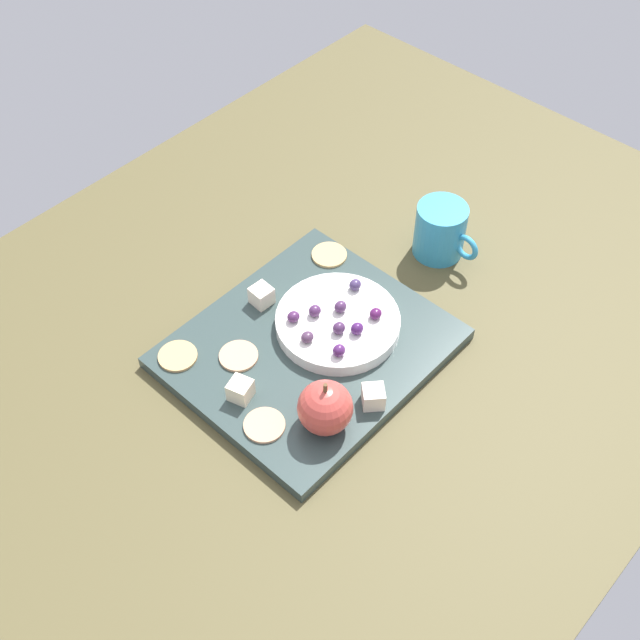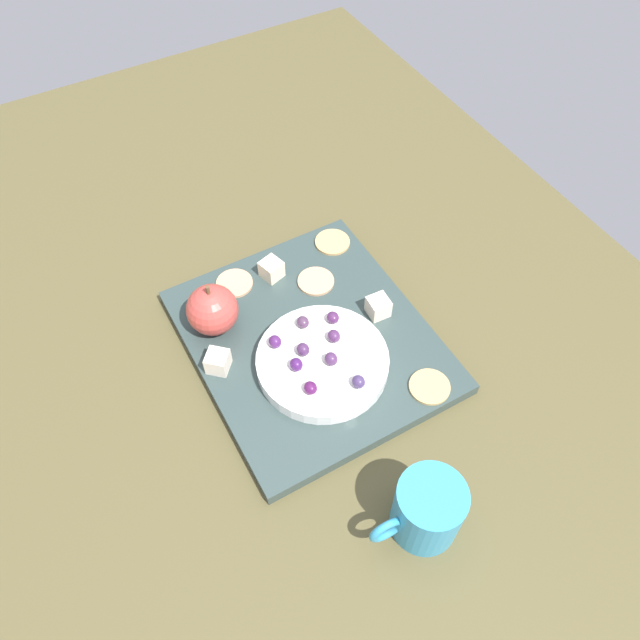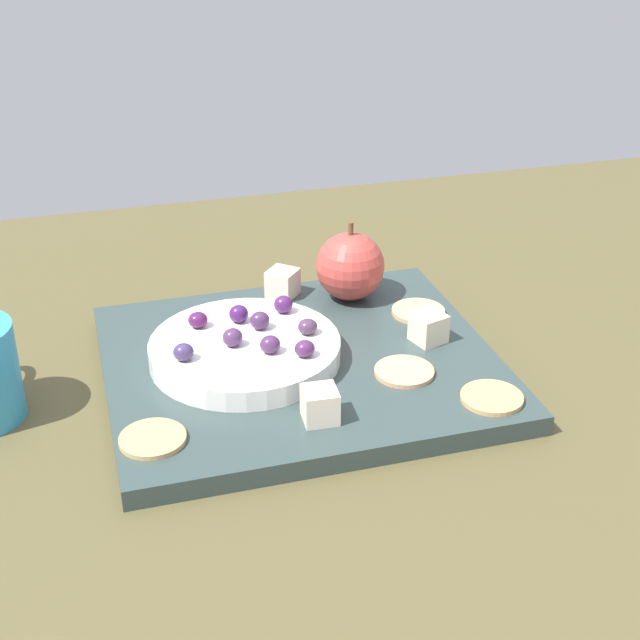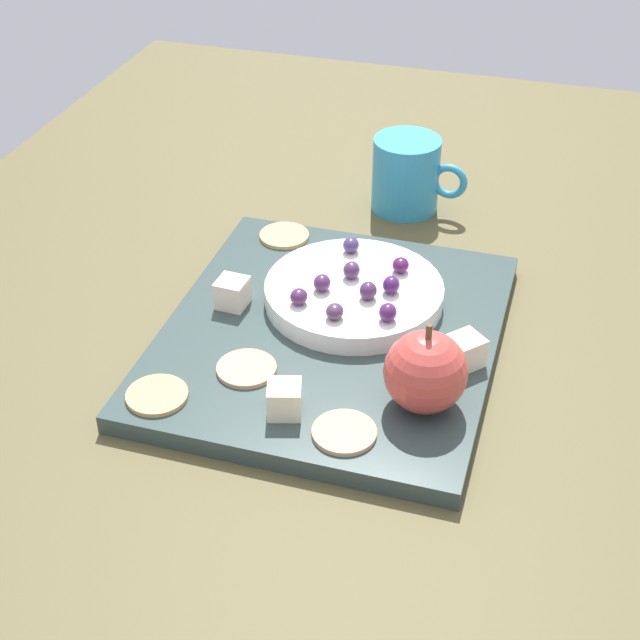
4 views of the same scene
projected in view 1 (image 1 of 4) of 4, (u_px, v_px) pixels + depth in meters
table at (284, 366)px, 107.34cm from camera, size 142.34×94.01×3.26cm
platter at (309, 348)px, 106.08cm from camera, size 33.21×28.88×1.75cm
serving_dish at (338, 322)px, 106.58cm from camera, size 16.40×16.40×1.87cm
apple_whole at (325, 408)px, 94.85cm from camera, size 6.65×6.65×6.65cm
apple_stem at (325, 388)px, 91.88cm from camera, size 0.50×0.50×1.20cm
cheese_cube_0 at (240, 390)px, 98.97cm from camera, size 3.29×3.29×2.65cm
cheese_cube_1 at (373, 397)px, 98.32cm from camera, size 3.75×3.75×2.65cm
cheese_cube_2 at (262, 296)px, 109.17cm from camera, size 2.81×2.81×2.65cm
cracker_0 at (329, 255)px, 115.85cm from camera, size 5.04×5.04×0.40cm
cracker_1 at (239, 356)px, 103.85cm from camera, size 5.04×5.04×0.40cm
cracker_2 at (178, 356)px, 103.84cm from camera, size 5.04×5.04×0.40cm
cracker_3 at (264, 425)px, 96.97cm from camera, size 5.04×5.04×0.40cm
grape_0 at (339, 328)px, 103.64cm from camera, size 1.72×1.54×1.63cm
grape_1 at (314, 310)px, 105.67cm from camera, size 1.72×1.54×1.55cm
grape_2 at (376, 314)px, 105.39cm from camera, size 1.72×1.54×1.42cm
grape_3 at (293, 317)px, 105.03cm from camera, size 1.72×1.54×1.43cm
grape_4 at (307, 337)px, 102.82cm from camera, size 1.72×1.54×1.39cm
grape_5 at (339, 351)px, 101.26cm from camera, size 1.72×1.54×1.62cm
grape_6 at (357, 329)px, 103.59cm from camera, size 1.72×1.54×1.62cm
grape_7 at (340, 307)px, 106.05cm from camera, size 1.72×1.54×1.60cm
grape_8 at (355, 285)px, 108.70cm from camera, size 1.72×1.54×1.50cm
cup at (441, 231)px, 116.03cm from camera, size 7.30×10.51×8.16cm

